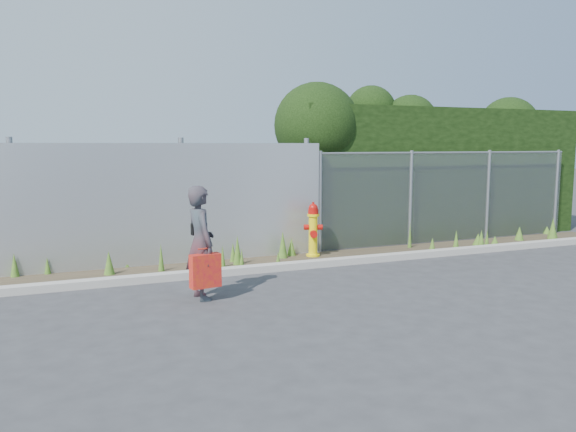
# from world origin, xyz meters

# --- Properties ---
(ground) EXTENTS (80.00, 80.00, 0.00)m
(ground) POSITION_xyz_m (0.00, 0.00, 0.00)
(ground) COLOR #353437
(ground) RESTS_ON ground
(curb) EXTENTS (16.00, 0.22, 0.12)m
(curb) POSITION_xyz_m (0.00, 1.80, 0.06)
(curb) COLOR #A49E94
(curb) RESTS_ON ground
(weed_strip) EXTENTS (16.00, 1.27, 0.55)m
(weed_strip) POSITION_xyz_m (0.43, 2.43, 0.12)
(weed_strip) COLOR #3F3324
(weed_strip) RESTS_ON ground
(corrugated_fence) EXTENTS (8.50, 0.21, 2.30)m
(corrugated_fence) POSITION_xyz_m (-3.25, 3.01, 1.10)
(corrugated_fence) COLOR #A8ABAF
(corrugated_fence) RESTS_ON ground
(chainlink_fence) EXTENTS (6.50, 0.07, 2.05)m
(chainlink_fence) POSITION_xyz_m (4.25, 3.00, 1.03)
(chainlink_fence) COLOR gray
(chainlink_fence) RESTS_ON ground
(hedge) EXTENTS (7.73, 1.93, 3.52)m
(hedge) POSITION_xyz_m (4.23, 4.01, 1.89)
(hedge) COLOR black
(hedge) RESTS_ON ground
(fire_hydrant) EXTENTS (0.36, 0.32, 1.07)m
(fire_hydrant) POSITION_xyz_m (0.73, 2.63, 0.52)
(fire_hydrant) COLOR yellow
(fire_hydrant) RESTS_ON ground
(woman) EXTENTS (0.46, 0.63, 1.61)m
(woman) POSITION_xyz_m (-1.98, 0.54, 0.80)
(woman) COLOR #0E515A
(woman) RESTS_ON ground
(red_tote_bag) EXTENTS (0.42, 0.16, 0.55)m
(red_tote_bag) POSITION_xyz_m (-1.97, 0.34, 0.45)
(red_tote_bag) COLOR red
(black_shoulder_bag) EXTENTS (0.22, 0.09, 0.17)m
(black_shoulder_bag) POSITION_xyz_m (-1.95, 0.75, 0.97)
(black_shoulder_bag) COLOR black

